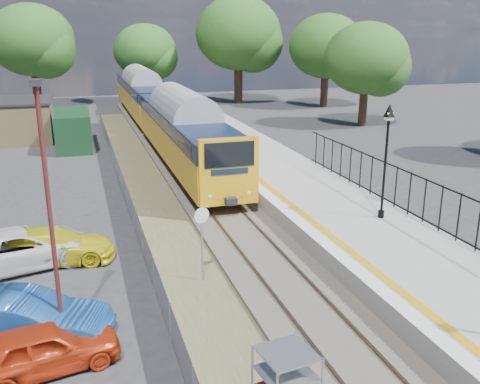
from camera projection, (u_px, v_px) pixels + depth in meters
name	position (u px, v px, depth m)	size (l,w,h in m)	color
ground	(326.00, 335.00, 14.96)	(120.00, 120.00, 0.00)	#2D2D30
track_bed	(220.00, 221.00, 23.65)	(5.90, 80.00, 0.29)	#473F38
platform	(333.00, 215.00, 23.32)	(5.00, 70.00, 0.90)	gray
platform_edge	(290.00, 209.00, 22.61)	(0.90, 70.00, 0.01)	silver
victorian_lamp_north	(387.00, 135.00, 20.68)	(0.44, 0.44, 4.60)	black
palisade_fence	(474.00, 223.00, 18.30)	(0.12, 26.00, 2.00)	black
wire_fence	(129.00, 202.00, 24.58)	(0.06, 52.00, 1.20)	#999EA3
outbuilding	(11.00, 123.00, 40.00)	(10.80, 10.10, 3.12)	tan
tree_line	(152.00, 47.00, 51.83)	(56.80, 43.80, 11.88)	#332319
train	(158.00, 107.00, 41.96)	(2.82, 40.83, 3.51)	orange
speed_sign	(202.00, 232.00, 17.57)	(0.53, 0.18, 2.68)	#999EA3
carpark_lamp	(49.00, 204.00, 13.29)	(0.25, 0.50, 7.10)	#511E1B
car_red	(44.00, 348.00, 13.24)	(1.49, 3.70, 1.26)	#B93011
car_blue	(25.00, 321.00, 14.28)	(1.57, 4.50, 1.48)	navy
car_yellow	(52.00, 246.00, 19.46)	(1.79, 4.41, 1.28)	yellow
car_white	(21.00, 248.00, 19.09)	(2.36, 5.11, 1.42)	silver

